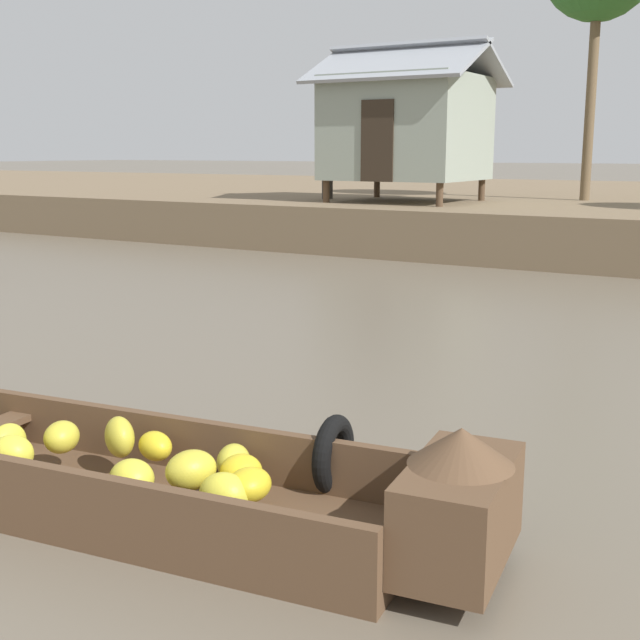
{
  "coord_description": "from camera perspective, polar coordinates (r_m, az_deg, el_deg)",
  "views": [
    {
      "loc": [
        4.42,
        0.64,
        2.25
      ],
      "look_at": [
        0.75,
        6.8,
        0.79
      ],
      "focal_mm": 46.55,
      "sensor_mm": 36.0,
      "label": 1
    }
  ],
  "objects": [
    {
      "name": "riverbank_strip",
      "position": [
        25.99,
        21.1,
        6.97
      ],
      "size": [
        160.0,
        20.0,
        1.05
      ],
      "primitive_type": "cube",
      "color": "#756047",
      "rests_on": "ground"
    },
    {
      "name": "stilt_house_left",
      "position": [
        20.39,
        5.98,
        13.17
      ],
      "size": [
        3.99,
        3.55,
        3.7
      ],
      "color": "#4C3826",
      "rests_on": "riverbank_strip"
    },
    {
      "name": "ground_plane",
      "position": [
        10.6,
        5.42,
        -0.77
      ],
      "size": [
        300.0,
        300.0,
        0.0
      ],
      "primitive_type": "plane",
      "color": "#665B4C"
    },
    {
      "name": "banana_boat",
      "position": [
        5.65,
        -16.08,
        -9.3
      ],
      "size": [
        5.57,
        2.18,
        0.85
      ],
      "color": "brown",
      "rests_on": "ground"
    },
    {
      "name": "vendor_person",
      "position": [
        21.46,
        0.51,
        10.8
      ],
      "size": [
        0.44,
        0.44,
        1.66
      ],
      "color": "#332D28",
      "rests_on": "riverbank_strip"
    }
  ]
}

